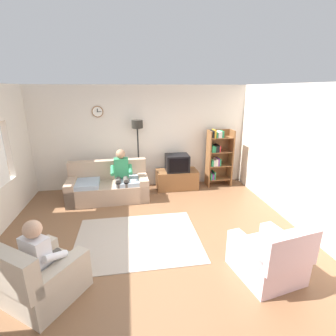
{
  "coord_description": "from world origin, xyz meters",
  "views": [
    {
      "loc": [
        -0.35,
        -3.94,
        2.6
      ],
      "look_at": [
        0.43,
        0.95,
        1.01
      ],
      "focal_mm": 26.46,
      "sensor_mm": 36.0,
      "label": 1
    }
  ],
  "objects_px": {
    "floor_lamp": "(138,136)",
    "person_in_left_armchair": "(44,254)",
    "armchair_near_bookshelf": "(268,258)",
    "person_on_couch": "(122,172)",
    "armchair_near_window": "(42,279)",
    "tv_stand": "(177,179)",
    "bookshelf": "(218,156)",
    "tv": "(177,163)",
    "couch": "(109,187)"
  },
  "relations": [
    {
      "from": "tv",
      "to": "armchair_near_window",
      "type": "bearing_deg",
      "value": -125.6
    },
    {
      "from": "bookshelf",
      "to": "floor_lamp",
      "type": "xyz_separation_m",
      "value": [
        -2.16,
        0.03,
        0.61
      ]
    },
    {
      "from": "armchair_near_bookshelf",
      "to": "person_on_couch",
      "type": "xyz_separation_m",
      "value": [
        -2.1,
        2.97,
        0.41
      ]
    },
    {
      "from": "person_on_couch",
      "to": "armchair_near_window",
      "type": "bearing_deg",
      "value": -108.67
    },
    {
      "from": "tv_stand",
      "to": "armchair_near_bookshelf",
      "type": "xyz_separation_m",
      "value": [
        0.65,
        -3.49,
        0.04
      ]
    },
    {
      "from": "bookshelf",
      "to": "person_in_left_armchair",
      "type": "height_order",
      "value": "bookshelf"
    },
    {
      "from": "armchair_near_window",
      "to": "person_on_couch",
      "type": "bearing_deg",
      "value": 71.33
    },
    {
      "from": "tv",
      "to": "bookshelf",
      "type": "distance_m",
      "value": 1.16
    },
    {
      "from": "floor_lamp",
      "to": "person_in_left_armchair",
      "type": "bearing_deg",
      "value": -111.59
    },
    {
      "from": "couch",
      "to": "tv",
      "type": "relative_size",
      "value": 3.22
    },
    {
      "from": "tv",
      "to": "person_on_couch",
      "type": "height_order",
      "value": "person_on_couch"
    },
    {
      "from": "person_in_left_armchair",
      "to": "armchair_near_window",
      "type": "bearing_deg",
      "value": -125.42
    },
    {
      "from": "couch",
      "to": "tv_stand",
      "type": "height_order",
      "value": "couch"
    },
    {
      "from": "couch",
      "to": "armchair_near_bookshelf",
      "type": "relative_size",
      "value": 1.91
    },
    {
      "from": "bookshelf",
      "to": "person_on_couch",
      "type": "xyz_separation_m",
      "value": [
        -2.59,
        -0.59,
        -0.14
      ]
    },
    {
      "from": "couch",
      "to": "person_in_left_armchair",
      "type": "distance_m",
      "value": 2.99
    },
    {
      "from": "person_in_left_armchair",
      "to": "couch",
      "type": "bearing_deg",
      "value": 78.73
    },
    {
      "from": "armchair_near_window",
      "to": "person_in_left_armchair",
      "type": "bearing_deg",
      "value": 54.58
    },
    {
      "from": "couch",
      "to": "armchair_near_window",
      "type": "height_order",
      "value": "same"
    },
    {
      "from": "tv",
      "to": "person_on_couch",
      "type": "relative_size",
      "value": 0.48
    },
    {
      "from": "bookshelf",
      "to": "armchair_near_bookshelf",
      "type": "height_order",
      "value": "bookshelf"
    },
    {
      "from": "couch",
      "to": "armchair_near_bookshelf",
      "type": "bearing_deg",
      "value": -51.64
    },
    {
      "from": "couch",
      "to": "floor_lamp",
      "type": "distance_m",
      "value": 1.47
    },
    {
      "from": "armchair_near_window",
      "to": "armchair_near_bookshelf",
      "type": "height_order",
      "value": "same"
    },
    {
      "from": "couch",
      "to": "tv",
      "type": "bearing_deg",
      "value": 12.07
    },
    {
      "from": "armchair_near_window",
      "to": "armchair_near_bookshelf",
      "type": "xyz_separation_m",
      "value": [
        3.07,
        -0.09,
        0.0
      ]
    },
    {
      "from": "tv_stand",
      "to": "person_in_left_armchair",
      "type": "relative_size",
      "value": 0.98
    },
    {
      "from": "tv_stand",
      "to": "floor_lamp",
      "type": "bearing_deg",
      "value": 174.4
    },
    {
      "from": "floor_lamp",
      "to": "person_in_left_armchair",
      "type": "height_order",
      "value": "floor_lamp"
    },
    {
      "from": "tv_stand",
      "to": "armchair_near_window",
      "type": "distance_m",
      "value": 4.17
    },
    {
      "from": "tv_stand",
      "to": "bookshelf",
      "type": "height_order",
      "value": "bookshelf"
    },
    {
      "from": "armchair_near_window",
      "to": "couch",
      "type": "bearing_deg",
      "value": 78.04
    },
    {
      "from": "bookshelf",
      "to": "armchair_near_window",
      "type": "distance_m",
      "value": 5.01
    },
    {
      "from": "couch",
      "to": "bookshelf",
      "type": "distance_m",
      "value": 3.02
    },
    {
      "from": "person_on_couch",
      "to": "couch",
      "type": "bearing_deg",
      "value": 162.09
    },
    {
      "from": "couch",
      "to": "armchair_near_window",
      "type": "relative_size",
      "value": 1.64
    },
    {
      "from": "tv",
      "to": "person_in_left_armchair",
      "type": "xyz_separation_m",
      "value": [
        -2.37,
        -3.3,
        -0.12
      ]
    },
    {
      "from": "bookshelf",
      "to": "tv",
      "type": "bearing_deg",
      "value": -175.28
    },
    {
      "from": "floor_lamp",
      "to": "couch",
      "type": "bearing_deg",
      "value": -146.9
    },
    {
      "from": "tv",
      "to": "floor_lamp",
      "type": "distance_m",
      "value": 1.25
    },
    {
      "from": "couch",
      "to": "bookshelf",
      "type": "bearing_deg",
      "value": 9.22
    },
    {
      "from": "tv_stand",
      "to": "tv",
      "type": "bearing_deg",
      "value": -90.0
    },
    {
      "from": "bookshelf",
      "to": "person_in_left_armchair",
      "type": "distance_m",
      "value": 4.89
    },
    {
      "from": "person_on_couch",
      "to": "person_in_left_armchair",
      "type": "distance_m",
      "value": 2.96
    },
    {
      "from": "bookshelf",
      "to": "couch",
      "type": "bearing_deg",
      "value": -170.78
    },
    {
      "from": "person_on_couch",
      "to": "armchair_near_bookshelf",
      "type": "bearing_deg",
      "value": -54.78
    },
    {
      "from": "tv_stand",
      "to": "floor_lamp",
      "type": "distance_m",
      "value": 1.57
    },
    {
      "from": "armchair_near_window",
      "to": "armchair_near_bookshelf",
      "type": "distance_m",
      "value": 3.07
    },
    {
      "from": "bookshelf",
      "to": "person_on_couch",
      "type": "bearing_deg",
      "value": -167.25
    },
    {
      "from": "armchair_near_window",
      "to": "person_on_couch",
      "type": "relative_size",
      "value": 0.95
    }
  ]
}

